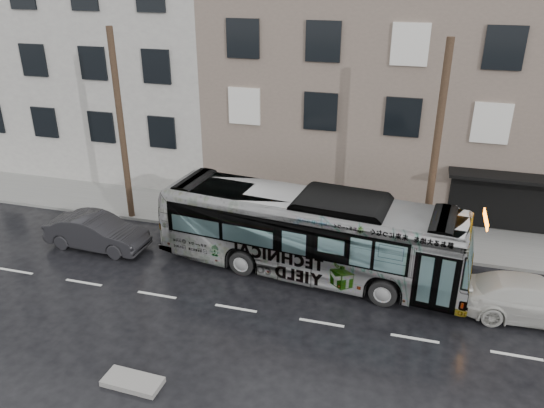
{
  "coord_description": "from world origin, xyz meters",
  "views": [
    {
      "loc": [
        5.65,
        -17.71,
        11.52
      ],
      "look_at": [
        -0.02,
        2.5,
        2.04
      ],
      "focal_mm": 35.0,
      "sensor_mm": 36.0,
      "label": 1
    }
  ],
  "objects_px": {
    "bus": "(310,233)",
    "white_sedan": "(533,299)",
    "utility_pole_rear": "(121,128)",
    "dark_sedan": "(97,232)",
    "sign_post": "(453,232)",
    "utility_pole_front": "(435,154)"
  },
  "relations": [
    {
      "from": "utility_pole_rear",
      "to": "sign_post",
      "type": "distance_m",
      "value": 15.46
    },
    {
      "from": "utility_pole_front",
      "to": "white_sedan",
      "type": "distance_m",
      "value": 6.43
    },
    {
      "from": "utility_pole_rear",
      "to": "dark_sedan",
      "type": "height_order",
      "value": "utility_pole_rear"
    },
    {
      "from": "utility_pole_rear",
      "to": "bus",
      "type": "bearing_deg",
      "value": -14.63
    },
    {
      "from": "sign_post",
      "to": "white_sedan",
      "type": "distance_m",
      "value": 4.39
    },
    {
      "from": "sign_post",
      "to": "utility_pole_front",
      "type": "bearing_deg",
      "value": 180.0
    },
    {
      "from": "utility_pole_rear",
      "to": "dark_sedan",
      "type": "bearing_deg",
      "value": -88.94
    },
    {
      "from": "sign_post",
      "to": "dark_sedan",
      "type": "xyz_separation_m",
      "value": [
        -15.04,
        -3.06,
        -0.59
      ]
    },
    {
      "from": "utility_pole_rear",
      "to": "sign_post",
      "type": "bearing_deg",
      "value": 0.0
    },
    {
      "from": "bus",
      "to": "utility_pole_front",
      "type": "bearing_deg",
      "value": -54.59
    },
    {
      "from": "sign_post",
      "to": "bus",
      "type": "bearing_deg",
      "value": -155.99
    },
    {
      "from": "utility_pole_front",
      "to": "white_sedan",
      "type": "relative_size",
      "value": 1.75
    },
    {
      "from": "utility_pole_rear",
      "to": "white_sedan",
      "type": "relative_size",
      "value": 1.75
    },
    {
      "from": "white_sedan",
      "to": "dark_sedan",
      "type": "height_order",
      "value": "dark_sedan"
    },
    {
      "from": "bus",
      "to": "dark_sedan",
      "type": "height_order",
      "value": "bus"
    },
    {
      "from": "utility_pole_front",
      "to": "dark_sedan",
      "type": "height_order",
      "value": "utility_pole_front"
    },
    {
      "from": "white_sedan",
      "to": "utility_pole_front",
      "type": "bearing_deg",
      "value": 44.58
    },
    {
      "from": "utility_pole_rear",
      "to": "utility_pole_front",
      "type": "bearing_deg",
      "value": 0.0
    },
    {
      "from": "utility_pole_front",
      "to": "utility_pole_rear",
      "type": "xyz_separation_m",
      "value": [
        -14.0,
        0.0,
        0.0
      ]
    },
    {
      "from": "bus",
      "to": "white_sedan",
      "type": "xyz_separation_m",
      "value": [
        8.3,
        -0.91,
        -0.99
      ]
    },
    {
      "from": "utility_pole_front",
      "to": "bus",
      "type": "bearing_deg",
      "value": -150.98
    },
    {
      "from": "utility_pole_front",
      "to": "utility_pole_rear",
      "type": "distance_m",
      "value": 14.0
    }
  ]
}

